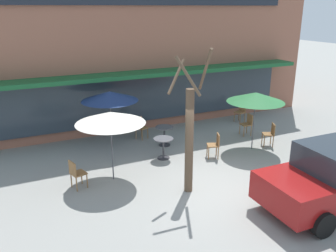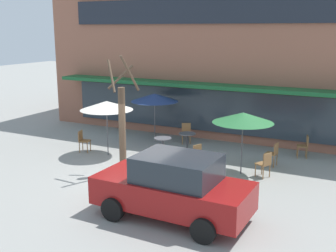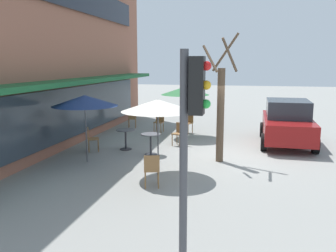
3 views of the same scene
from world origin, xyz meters
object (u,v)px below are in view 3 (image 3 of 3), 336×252
at_px(patio_umbrella_cream_folded, 185,91).
at_px(cafe_chair_2, 159,121).
at_px(cafe_chair_5, 91,137).
at_px(patio_umbrella_green_folded, 158,105).
at_px(cafe_chair_0, 188,122).
at_px(patio_umbrella_corner_open, 85,101).
at_px(cafe_chair_4, 152,168).
at_px(street_tree, 221,108).
at_px(cafe_table_streetside, 151,141).
at_px(cafe_chair_3, 132,117).
at_px(parked_sedan, 287,122).
at_px(traffic_light_pole, 191,129).
at_px(cafe_chair_1, 179,132).
at_px(cafe_table_near_wall, 126,136).

relative_size(patio_umbrella_cream_folded, cafe_chair_2, 2.47).
height_order(cafe_chair_2, cafe_chair_5, same).
bearing_deg(patio_umbrella_cream_folded, patio_umbrella_green_folded, -178.13).
relative_size(cafe_chair_0, cafe_chair_2, 1.00).
xyz_separation_m(patio_umbrella_corner_open, cafe_chair_4, (-1.90, -2.72, -1.50)).
distance_m(patio_umbrella_cream_folded, patio_umbrella_corner_open, 5.34).
distance_m(patio_umbrella_cream_folded, street_tree, 4.15).
height_order(cafe_table_streetside, cafe_chair_3, cafe_chair_3).
height_order(patio_umbrella_green_folded, parked_sedan, patio_umbrella_green_folded).
bearing_deg(patio_umbrella_cream_folded, cafe_chair_0, -1.17).
relative_size(cafe_table_streetside, patio_umbrella_corner_open, 0.35).
relative_size(cafe_chair_4, traffic_light_pole, 0.26).
bearing_deg(cafe_chair_0, patio_umbrella_green_folded, -178.53).
bearing_deg(traffic_light_pole, cafe_chair_4, 23.30).
bearing_deg(cafe_chair_1, cafe_chair_5, 119.84).
bearing_deg(street_tree, cafe_chair_1, 40.88).
bearing_deg(cafe_chair_3, cafe_chair_2, -117.80).
height_order(cafe_table_near_wall, cafe_chair_3, cafe_chair_3).
distance_m(cafe_table_streetside, cafe_chair_1, 1.84).
distance_m(cafe_chair_1, parked_sedan, 4.32).
bearing_deg(patio_umbrella_cream_folded, parked_sedan, -97.68).
height_order(cafe_table_near_wall, cafe_chair_1, cafe_chair_1).
bearing_deg(street_tree, cafe_chair_5, 86.25).
distance_m(patio_umbrella_green_folded, patio_umbrella_cream_folded, 5.50).
relative_size(cafe_table_near_wall, cafe_chair_3, 0.85).
height_order(cafe_chair_3, cafe_chair_4, same).
xyz_separation_m(cafe_chair_2, cafe_chair_5, (-4.21, 1.52, 0.00)).
distance_m(cafe_chair_1, cafe_chair_5, 3.41).
distance_m(patio_umbrella_corner_open, cafe_chair_5, 2.06).
relative_size(cafe_chair_0, cafe_chair_3, 1.00).
relative_size(patio_umbrella_cream_folded, cafe_chair_4, 2.47).
xyz_separation_m(cafe_chair_2, street_tree, (-4.52, -3.18, 1.24)).
height_order(patio_umbrella_corner_open, cafe_chair_0, patio_umbrella_corner_open).
relative_size(cafe_table_near_wall, cafe_chair_2, 0.85).
height_order(cafe_table_near_wall, cafe_chair_4, cafe_chair_4).
bearing_deg(cafe_chair_2, patio_umbrella_cream_folded, -120.40).
distance_m(patio_umbrella_corner_open, cafe_chair_1, 4.21).
bearing_deg(cafe_table_streetside, cafe_chair_1, -22.35).
distance_m(cafe_table_near_wall, patio_umbrella_green_folded, 3.60).
height_order(patio_umbrella_cream_folded, cafe_chair_5, patio_umbrella_cream_folded).
xyz_separation_m(patio_umbrella_cream_folded, cafe_chair_3, (1.65, 2.97, -1.50)).
bearing_deg(cafe_chair_4, cafe_chair_2, 12.57).
bearing_deg(cafe_table_streetside, patio_umbrella_cream_folded, -10.26).
bearing_deg(traffic_light_pole, patio_umbrella_green_folded, 19.44).
distance_m(parked_sedan, street_tree, 4.07).
distance_m(cafe_chair_3, parked_sedan, 7.55).
xyz_separation_m(cafe_table_near_wall, cafe_chair_5, (-0.56, 1.13, 0.01)).
bearing_deg(cafe_chair_3, cafe_chair_1, -137.76).
relative_size(patio_umbrella_cream_folded, cafe_chair_0, 2.47).
height_order(street_tree, traffic_light_pole, street_tree).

